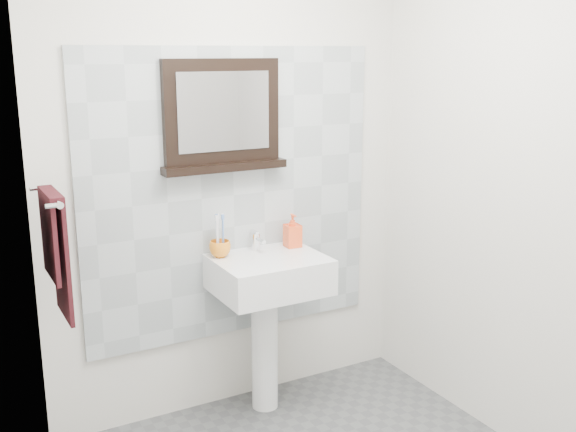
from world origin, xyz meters
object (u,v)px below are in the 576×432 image
object	(u,v)px
pedestal_sink	(268,291)
toothbrush_cup	(220,249)
soap_dispenser	(293,230)
hand_towel	(56,245)
framed_mirror	(222,118)

from	to	relation	value
pedestal_sink	toothbrush_cup	size ratio (longest dim) A/B	8.94
soap_dispenser	hand_towel	distance (m)	1.25
pedestal_sink	soap_dispenser	distance (m)	0.35
framed_mirror	hand_towel	size ratio (longest dim) A/B	1.18
pedestal_sink	framed_mirror	bearing A→B (deg)	129.47
framed_mirror	toothbrush_cup	bearing A→B (deg)	-129.82
pedestal_sink	soap_dispenser	xyz separation A→B (m)	(0.20, 0.10, 0.27)
pedestal_sink	framed_mirror	xyz separation A→B (m)	(-0.15, 0.19, 0.87)
pedestal_sink	hand_towel	world-z (taller)	hand_towel
pedestal_sink	toothbrush_cup	bearing A→B (deg)	151.42
toothbrush_cup	hand_towel	world-z (taller)	hand_towel
framed_mirror	hand_towel	xyz separation A→B (m)	(-0.88, -0.26, -0.47)
pedestal_sink	framed_mirror	world-z (taller)	framed_mirror
soap_dispenser	framed_mirror	distance (m)	0.70
toothbrush_cup	hand_towel	distance (m)	0.86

